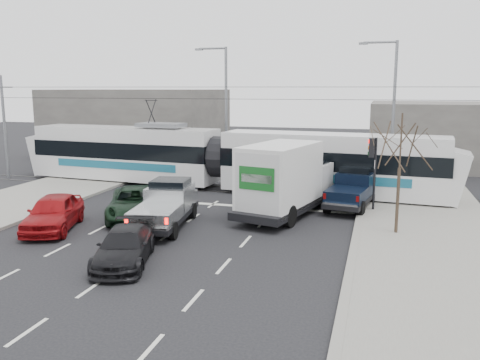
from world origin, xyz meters
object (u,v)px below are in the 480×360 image
(street_lamp_near, at_px, (391,105))
(box_truck, at_px, (285,180))
(street_lamp_far, at_px, (224,103))
(dark_car, at_px, (125,247))
(silver_pickup, at_px, (167,204))
(traffic_signal, at_px, (373,158))
(green_car, at_px, (135,203))
(tram, at_px, (220,158))
(red_car, at_px, (53,212))
(navy_pickup, at_px, (353,188))
(bare_tree, at_px, (401,146))

(street_lamp_near, distance_m, box_truck, 11.03)
(street_lamp_far, xyz_separation_m, dark_car, (2.42, -19.67, -4.49))
(street_lamp_near, distance_m, silver_pickup, 16.38)
(silver_pickup, relative_size, dark_car, 1.33)
(traffic_signal, distance_m, box_truck, 4.52)
(traffic_signal, xyz_separation_m, green_car, (-10.81, -4.28, -2.01))
(street_lamp_far, xyz_separation_m, green_car, (-0.15, -13.78, -4.38))
(traffic_signal, height_order, tram, tram)
(red_car, bearing_deg, street_lamp_far, 62.39)
(street_lamp_far, distance_m, navy_pickup, 13.68)
(silver_pickup, relative_size, navy_pickup, 1.10)
(street_lamp_far, distance_m, box_truck, 13.54)
(street_lamp_far, xyz_separation_m, tram, (1.54, -5.76, -3.21))
(traffic_signal, distance_m, tram, 9.89)
(street_lamp_near, height_order, street_lamp_far, same)
(bare_tree, distance_m, dark_car, 11.65)
(tram, distance_m, red_car, 11.64)
(street_lamp_far, bearing_deg, tram, -74.99)
(silver_pickup, bearing_deg, box_truck, 26.46)
(green_car, height_order, dark_car, green_car)
(street_lamp_far, height_order, red_car, street_lamp_far)
(red_car, bearing_deg, green_car, 29.01)
(bare_tree, xyz_separation_m, traffic_signal, (-1.13, 4.00, -1.05))
(street_lamp_near, bearing_deg, bare_tree, -88.58)
(traffic_signal, height_order, silver_pickup, traffic_signal)
(red_car, relative_size, dark_car, 1.07)
(silver_pickup, height_order, box_truck, box_truck)
(silver_pickup, xyz_separation_m, green_car, (-1.96, 0.77, -0.26))
(street_lamp_near, bearing_deg, box_truck, -117.58)
(green_car, bearing_deg, silver_pickup, -44.58)
(red_car, bearing_deg, navy_pickup, 13.92)
(street_lamp_near, bearing_deg, street_lamp_far, 170.13)
(traffic_signal, xyz_separation_m, box_truck, (-4.02, -1.81, -0.98))
(street_lamp_far, relative_size, tram, 0.34)
(traffic_signal, bearing_deg, red_car, -152.19)
(navy_pickup, bearing_deg, box_truck, -129.89)
(navy_pickup, distance_m, green_car, 11.13)
(street_lamp_far, height_order, dark_car, street_lamp_far)
(tram, distance_m, navy_pickup, 8.75)
(box_truck, bearing_deg, green_car, -146.11)
(navy_pickup, distance_m, dark_car, 13.20)
(bare_tree, relative_size, street_lamp_near, 0.56)
(silver_pickup, bearing_deg, traffic_signal, 22.30)
(traffic_signal, bearing_deg, navy_pickup, 138.35)
(bare_tree, relative_size, tram, 0.19)
(navy_pickup, relative_size, dark_car, 1.20)
(street_lamp_near, xyz_separation_m, silver_pickup, (-9.69, -12.55, -4.12))
(street_lamp_far, height_order, box_truck, street_lamp_far)
(tram, bearing_deg, dark_car, -81.08)
(bare_tree, xyz_separation_m, navy_pickup, (-2.05, 4.81, -2.77))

